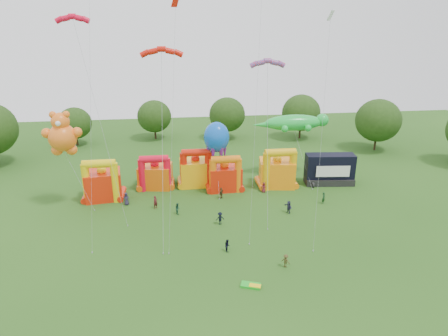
{
  "coord_description": "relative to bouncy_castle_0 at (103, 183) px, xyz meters",
  "views": [
    {
      "loc": [
        -4.07,
        -32.43,
        25.82
      ],
      "look_at": [
        2.43,
        18.0,
        7.06
      ],
      "focal_mm": 32.0,
      "sensor_mm": 36.0,
      "label": 1
    }
  ],
  "objects": [
    {
      "name": "octopus_kite",
      "position": [
        17.78,
        2.1,
        5.1
      ],
      "size": [
        4.03,
        6.94,
        11.1
      ],
      "color": "blue",
      "rests_on": "ground"
    },
    {
      "name": "ground",
      "position": [
        15.25,
        -25.72,
        -2.58
      ],
      "size": [
        160.0,
        160.0,
        0.0
      ],
      "primitive_type": "plane",
      "color": "#224C15",
      "rests_on": "ground"
    },
    {
      "name": "stage_trailer",
      "position": [
        36.72,
        1.6,
        -0.1
      ],
      "size": [
        8.28,
        3.82,
        5.15
      ],
      "color": "black",
      "rests_on": "ground"
    },
    {
      "name": "spectator_4",
      "position": [
        17.99,
        -2.16,
        -1.67
      ],
      "size": [
        1.01,
        1.1,
        1.81
      ],
      "primitive_type": "imported",
      "rotation": [
        0.0,
        0.0,
        4.03
      ],
      "color": "#41341A",
      "rests_on": "ground"
    },
    {
      "name": "teddy_bear_kite",
      "position": [
        -3.54,
        -2.34,
        5.13
      ],
      "size": [
        6.46,
        4.33,
        14.36
      ],
      "color": "orange",
      "rests_on": "ground"
    },
    {
      "name": "tree_ring",
      "position": [
        14.05,
        -25.1,
        3.68
      ],
      "size": [
        125.77,
        127.89,
        12.07
      ],
      "color": "#352314",
      "rests_on": "ground"
    },
    {
      "name": "spectator_8",
      "position": [
        16.87,
        -17.23,
        -1.81
      ],
      "size": [
        0.68,
        0.82,
        1.53
      ],
      "primitive_type": "imported",
      "rotation": [
        0.0,
        0.0,
        1.71
      ],
      "color": "black",
      "rests_on": "ground"
    },
    {
      "name": "bouncy_castle_1",
      "position": [
        7.79,
        3.57,
        -0.32
      ],
      "size": [
        5.71,
        4.85,
        5.93
      ],
      "color": "#DE590C",
      "rests_on": "ground"
    },
    {
      "name": "folded_kite_bundle",
      "position": [
        18.38,
        -24.31,
        -2.44
      ],
      "size": [
        2.22,
        1.63,
        0.31
      ],
      "color": "green",
      "rests_on": "ground"
    },
    {
      "name": "bouncy_castle_2",
      "position": [
        14.44,
        3.68,
        -0.03
      ],
      "size": [
        5.26,
        4.28,
        6.71
      ],
      "color": "#F3A60C",
      "rests_on": "ground"
    },
    {
      "name": "spectator_7",
      "position": [
        33.0,
        -5.96,
        -1.67
      ],
      "size": [
        0.78,
        0.78,
        1.82
      ],
      "primitive_type": "imported",
      "rotation": [
        0.0,
        0.0,
        0.79
      ],
      "color": "#173A1B",
      "rests_on": "ground"
    },
    {
      "name": "bouncy_castle_4",
      "position": [
        27.73,
        1.59,
        0.03
      ],
      "size": [
        6.17,
        5.22,
        6.9
      ],
      "color": "orange",
      "rests_on": "ground"
    },
    {
      "name": "spectator_5",
      "position": [
        26.91,
        -8.32,
        -1.66
      ],
      "size": [
        1.04,
        1.79,
        1.84
      ],
      "primitive_type": "imported",
      "rotation": [
        0.0,
        0.0,
        5.03
      ],
      "color": "#282842",
      "rests_on": "ground"
    },
    {
      "name": "spectator_1",
      "position": [
        8.02,
        -4.42,
        -1.6
      ],
      "size": [
        0.85,
        0.8,
        1.95
      ],
      "primitive_type": "imported",
      "rotation": [
        0.0,
        0.0,
        0.66
      ],
      "color": "#4F161A",
      "rests_on": "ground"
    },
    {
      "name": "diamond_kites",
      "position": [
        15.06,
        -13.78,
        11.87
      ],
      "size": [
        28.73,
        9.61,
        32.39
      ],
      "color": "red",
      "rests_on": "ground"
    },
    {
      "name": "spectator_2",
      "position": [
        11.19,
        -6.61,
        -1.74
      ],
      "size": [
        0.84,
        0.96,
        1.67
      ],
      "primitive_type": "imported",
      "rotation": [
        0.0,
        0.0,
        1.86
      ],
      "color": "#1C4631",
      "rests_on": "ground"
    },
    {
      "name": "spectator_6",
      "position": [
        25.0,
        -0.72,
        -1.74
      ],
      "size": [
        0.92,
        0.71,
        1.68
      ],
      "primitive_type": "imported",
      "rotation": [
        0.0,
        0.0,
        6.05
      ],
      "color": "maroon",
      "rests_on": "ground"
    },
    {
      "name": "bouncy_castle_3",
      "position": [
        18.95,
        1.3,
        -0.24
      ],
      "size": [
        5.36,
        4.39,
        6.15
      ],
      "color": "red",
      "rests_on": "ground"
    },
    {
      "name": "spectator_0",
      "position": [
        3.66,
        -2.67,
        -1.6
      ],
      "size": [
        0.97,
        0.65,
        1.95
      ],
      "primitive_type": "imported",
      "rotation": [
        0.0,
        0.0,
        -0.04
      ],
      "color": "#28233B",
      "rests_on": "ground"
    },
    {
      "name": "spectator_9",
      "position": [
        22.86,
        -21.34,
        -1.79
      ],
      "size": [
        1.14,
        1.13,
        1.58
      ],
      "primitive_type": "imported",
      "rotation": [
        0.0,
        0.0,
        2.38
      ],
      "color": "#403A19",
      "rests_on": "ground"
    },
    {
      "name": "spectator_3",
      "position": [
        16.79,
        -10.48,
        -1.69
      ],
      "size": [
        1.23,
        0.82,
        1.78
      ],
      "primitive_type": "imported",
      "rotation": [
        0.0,
        0.0,
        3.29
      ],
      "color": "black",
      "rests_on": "ground"
    },
    {
      "name": "bouncy_castle_0",
      "position": [
        0.0,
        0.0,
        0.0
      ],
      "size": [
        5.84,
        4.92,
        6.81
      ],
      "color": "red",
      "rests_on": "ground"
    },
    {
      "name": "gecko_kite",
      "position": [
        32.0,
        4.87,
        4.34
      ],
      "size": [
        13.38,
        9.58,
        10.97
      ],
      "color": "green",
      "rests_on": "ground"
    },
    {
      "name": "parafoil_kites",
      "position": [
        7.24,
        -7.85,
        9.93
      ],
      "size": [
        28.88,
        13.82,
        27.34
      ],
      "color": "red",
      "rests_on": "ground"
    }
  ]
}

